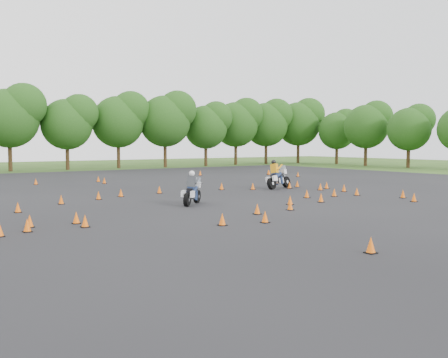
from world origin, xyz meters
name	(u,v)px	position (x,y,z in m)	size (l,w,h in m)	color
ground	(272,210)	(0.00, 0.00, 0.00)	(140.00, 140.00, 0.00)	#2D5119
asphalt_pad	(204,198)	(0.00, 6.00, 0.01)	(62.00, 62.00, 0.00)	black
treeline	(102,130)	(5.01, 35.27, 4.59)	(86.93, 32.15, 10.57)	#1F4714
traffic_cones	(203,194)	(-0.07, 5.96, 0.23)	(36.19, 33.31, 0.45)	#FB620A
rider_grey	(192,188)	(-2.11, 3.77, 0.87)	(2.23, 0.68, 1.72)	#363A3D
rider_yellow	(280,174)	(7.35, 8.01, 1.00)	(2.57, 0.79, 1.98)	orange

